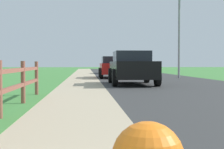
% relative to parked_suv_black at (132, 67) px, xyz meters
% --- Properties ---
extents(ground_plane, '(120.00, 120.00, 0.00)m').
position_rel_parked_suv_black_xyz_m(ground_plane, '(-1.41, 8.59, -0.81)').
color(ground_plane, '#43863D').
extents(road_asphalt, '(7.00, 66.00, 0.01)m').
position_rel_parked_suv_black_xyz_m(road_asphalt, '(2.09, 10.59, -0.81)').
color(road_asphalt, '#363636').
rests_on(road_asphalt, ground).
extents(curb_concrete, '(6.00, 66.00, 0.01)m').
position_rel_parked_suv_black_xyz_m(curb_concrete, '(-4.41, 10.59, -0.81)').
color(curb_concrete, '#BDAB8B').
rests_on(curb_concrete, ground).
extents(grass_verge, '(5.00, 66.00, 0.00)m').
position_rel_parked_suv_black_xyz_m(grass_verge, '(-5.91, 10.59, -0.80)').
color(grass_verge, '#43863D').
rests_on(grass_verge, ground).
extents(parked_suv_black, '(2.11, 4.45, 1.58)m').
position_rel_parked_suv_black_xyz_m(parked_suv_black, '(0.00, 0.00, 0.00)').
color(parked_suv_black, black).
rests_on(parked_suv_black, ground).
extents(parked_car_red, '(2.15, 4.58, 1.46)m').
position_rel_parked_suv_black_xyz_m(parked_car_red, '(-0.21, 7.36, -0.05)').
color(parked_car_red, maroon).
rests_on(parked_car_red, ground).
extents(parked_car_blue, '(2.22, 4.74, 1.41)m').
position_rel_parked_suv_black_xyz_m(parked_car_blue, '(0.74, 16.95, -0.08)').
color(parked_car_blue, navy).
rests_on(parked_car_blue, ground).
extents(street_lamp, '(1.17, 0.20, 5.54)m').
position_rel_parked_suv_black_xyz_m(street_lamp, '(4.22, 6.52, 2.54)').
color(street_lamp, gray).
rests_on(street_lamp, ground).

